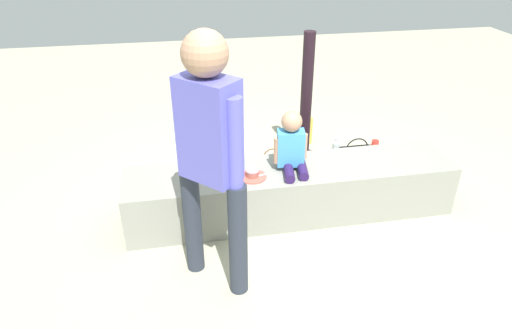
% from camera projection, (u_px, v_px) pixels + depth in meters
% --- Properties ---
extents(ground_plane, '(12.00, 12.00, 0.00)m').
position_uv_depth(ground_plane, '(290.00, 212.00, 3.86)').
color(ground_plane, '#A6A488').
extents(concrete_ledge, '(2.65, 0.54, 0.43)m').
position_uv_depth(concrete_ledge, '(291.00, 191.00, 3.75)').
color(concrete_ledge, gray).
rests_on(concrete_ledge, ground_plane).
extents(child_seated, '(0.28, 0.33, 0.48)m').
position_uv_depth(child_seated, '(292.00, 145.00, 3.53)').
color(child_seated, '#2A174B').
rests_on(child_seated, concrete_ledge).
extents(adult_standing, '(0.39, 0.39, 1.70)m').
position_uv_depth(adult_standing, '(210.00, 146.00, 2.68)').
color(adult_standing, '#282E3B').
rests_on(adult_standing, ground_plane).
extents(cake_plate, '(0.22, 0.22, 0.07)m').
position_uv_depth(cake_plate, '(252.00, 175.00, 3.51)').
color(cake_plate, '#E0594C').
rests_on(cake_plate, concrete_ledge).
extents(gift_bag, '(0.18, 0.08, 0.33)m').
position_uv_depth(gift_bag, '(303.00, 130.00, 4.93)').
color(gift_bag, gold).
rests_on(gift_bag, ground_plane).
extents(railing_post, '(0.36, 0.36, 1.30)m').
position_uv_depth(railing_post, '(305.00, 114.00, 4.42)').
color(railing_post, black).
rests_on(railing_post, ground_plane).
extents(water_bottle_near_gift, '(0.07, 0.07, 0.23)m').
position_uv_depth(water_bottle_near_gift, '(336.00, 149.00, 4.64)').
color(water_bottle_near_gift, silver).
rests_on(water_bottle_near_gift, ground_plane).
extents(party_cup_red, '(0.08, 0.08, 0.09)m').
position_uv_depth(party_cup_red, '(375.00, 144.00, 4.87)').
color(party_cup_red, red).
rests_on(party_cup_red, ground_plane).
extents(cake_box_white, '(0.36, 0.35, 0.11)m').
position_uv_depth(cake_box_white, '(213.00, 163.00, 4.49)').
color(cake_box_white, white).
rests_on(cake_box_white, ground_plane).
extents(handbag_black_leather, '(0.30, 0.15, 0.35)m').
position_uv_depth(handbag_black_leather, '(356.00, 159.00, 4.42)').
color(handbag_black_leather, black).
rests_on(handbag_black_leather, ground_plane).
extents(handbag_brown_canvas, '(0.26, 0.11, 0.32)m').
position_uv_depth(handbag_brown_canvas, '(273.00, 167.00, 4.29)').
color(handbag_brown_canvas, brown).
rests_on(handbag_brown_canvas, ground_plane).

